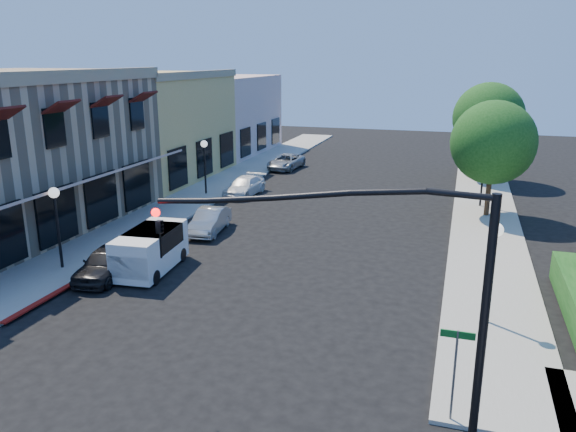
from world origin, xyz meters
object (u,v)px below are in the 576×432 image
(lamppost_right_far, at_px, (484,162))
(parked_car_a, at_px, (106,262))
(lamppost_left_near, at_px, (55,207))
(lamppost_right_near, at_px, (495,248))
(lamppost_left_far, at_px, (204,153))
(street_name_sign, at_px, (455,361))
(parked_car_b, at_px, (210,221))
(white_van, at_px, (150,248))
(parked_car_d, at_px, (286,162))
(signal_mast_arm, at_px, (387,270))
(street_tree_a, at_px, (493,143))
(parked_car_c, at_px, (244,186))
(street_tree_b, at_px, (489,118))

(lamppost_right_far, distance_m, parked_car_a, 21.93)
(lamppost_left_near, height_order, lamppost_right_near, same)
(lamppost_left_far, bearing_deg, lamppost_right_far, 6.71)
(lamppost_left_far, bearing_deg, street_name_sign, -51.06)
(parked_car_b, bearing_deg, white_van, -97.18)
(lamppost_left_near, relative_size, parked_car_d, 0.84)
(lamppost_right_far, bearing_deg, street_name_sign, -92.63)
(signal_mast_arm, xyz_separation_m, lamppost_right_near, (2.64, 6.50, -1.35))
(lamppost_right_far, bearing_deg, signal_mast_arm, -96.70)
(lamppost_left_far, height_order, white_van, lamppost_left_far)
(street_tree_a, height_order, parked_car_c, street_tree_a)
(street_tree_a, height_order, lamppost_left_far, street_tree_a)
(lamppost_left_near, distance_m, parked_car_a, 3.12)
(parked_car_d, bearing_deg, parked_car_c, -83.83)
(lamppost_right_near, height_order, lamppost_right_far, same)
(parked_car_a, bearing_deg, lamppost_right_far, 39.92)
(parked_car_a, bearing_deg, lamppost_right_near, -7.20)
(signal_mast_arm, bearing_deg, street_name_sign, 23.20)
(street_name_sign, xyz_separation_m, parked_car_a, (-13.70, 5.66, -1.06))
(parked_car_a, bearing_deg, street_name_sign, -30.20)
(street_tree_a, distance_m, lamppost_right_far, 2.49)
(lamppost_right_near, height_order, parked_car_d, lamppost_right_near)
(lamppost_left_far, bearing_deg, white_van, -74.24)
(street_tree_a, height_order, white_van, street_tree_a)
(street_tree_a, xyz_separation_m, parked_car_d, (-15.00, 10.00, -3.60))
(lamppost_right_far, bearing_deg, street_tree_b, 87.85)
(street_name_sign, bearing_deg, lamppost_left_near, 160.07)
(lamppost_right_near, bearing_deg, parked_car_b, 153.30)
(lamppost_right_far, bearing_deg, street_tree_a, -81.47)
(signal_mast_arm, height_order, white_van, signal_mast_arm)
(lamppost_right_near, relative_size, parked_car_d, 0.84)
(parked_car_d, bearing_deg, parked_car_a, -84.45)
(signal_mast_arm, bearing_deg, parked_car_a, 152.18)
(street_tree_a, xyz_separation_m, parked_car_c, (-14.90, 0.74, -3.61))
(signal_mast_arm, relative_size, parked_car_a, 2.15)
(parked_car_d, bearing_deg, street_tree_a, -28.14)
(street_tree_b, distance_m, parked_car_d, 15.51)
(parked_car_b, distance_m, parked_car_c, 8.16)
(street_tree_a, relative_size, lamppost_right_far, 1.82)
(parked_car_a, bearing_deg, parked_car_c, 81.85)
(parked_car_d, bearing_deg, signal_mast_arm, -62.88)
(lamppost_left_far, relative_size, lamppost_right_near, 1.00)
(street_tree_b, height_order, white_van, street_tree_b)
(street_tree_b, relative_size, signal_mast_arm, 0.88)
(signal_mast_arm, distance_m, parked_car_a, 14.06)
(lamppost_right_far, bearing_deg, lamppost_left_far, -173.29)
(parked_car_c, bearing_deg, lamppost_right_far, 9.02)
(street_tree_a, relative_size, parked_car_a, 1.74)
(street_tree_a, relative_size, white_van, 1.57)
(street_tree_a, xyz_separation_m, lamppost_left_near, (-17.30, -14.00, -1.46))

